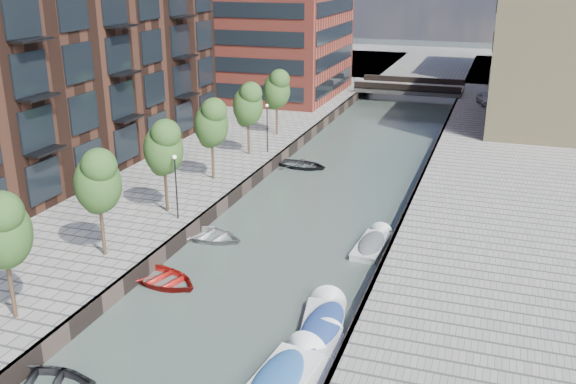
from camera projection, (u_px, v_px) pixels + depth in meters
The scene contains 25 objects.
water at pixel (350, 171), 52.58m from camera, with size 300.00×300.00×0.00m, color #38473F.
quay_right at pixel (560, 186), 47.56m from camera, with size 20.00×140.00×1.00m, color gray.
quay_wall_left at pixel (280, 159), 54.26m from camera, with size 0.25×140.00×1.00m, color #332823.
quay_wall_right at pixel (425, 173), 50.56m from camera, with size 0.25×140.00×1.00m, color #332823.
far_closure at pixel (435, 64), 105.96m from camera, with size 80.00×40.00×1.00m, color gray.
apartment_block at pixel (56, 80), 47.04m from camera, with size 8.00×38.00×14.00m, color black.
tan_block_near at pixel (558, 49), 64.70m from camera, with size 12.00×25.00×14.00m, color tan.
tan_block_far at pixel (549, 19), 87.57m from camera, with size 12.00×20.00×16.00m, color tan.
bridge at pixel (410, 88), 80.67m from camera, with size 13.00×6.00×1.30m.
tree_1 at pixel (2, 228), 27.49m from camera, with size 2.50×2.50×5.95m.
tree_2 at pixel (97, 180), 33.74m from camera, with size 2.50×2.50×5.95m.
tree_3 at pixel (163, 146), 39.99m from camera, with size 2.50×2.50×5.95m.
tree_4 at pixel (211, 122), 46.24m from camera, with size 2.50×2.50×5.95m.
tree_5 at pixel (248, 103), 52.48m from camera, with size 2.50×2.50×5.95m.
tree_6 at pixel (277, 88), 58.73m from camera, with size 2.50×2.50×5.95m.
lamp_1 at pixel (176, 180), 39.30m from camera, with size 0.24×0.24×4.12m.
lamp_2 at pixel (267, 123), 53.58m from camera, with size 0.24×0.24×4.12m.
sloop_2 at pixel (162, 282), 34.17m from camera, with size 3.29×4.61×0.96m, color #A51612.
sloop_3 at pixel (209, 239), 39.59m from camera, with size 3.24×4.54×0.94m, color #AFAEAC.
sloop_4 at pixel (302, 167), 53.63m from camera, with size 3.14×4.39×0.91m, color black.
motorboat_0 at pixel (282, 380), 25.74m from camera, with size 2.60×5.94×1.92m.
motorboat_2 at pixel (319, 355), 27.63m from camera, with size 1.85×4.78×1.57m.
motorboat_3 at pixel (323, 324), 29.82m from camera, with size 2.74×5.61×1.79m.
motorboat_4 at pixel (373, 244), 38.50m from camera, with size 1.80×4.58×1.50m.
car at pixel (486, 99), 72.74m from camera, with size 1.55×3.85×1.31m, color #B1B3B6.
Camera 1 is at (11.30, -9.09, 15.96)m, focal length 40.00 mm.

